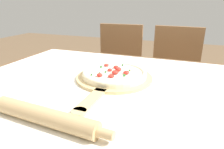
# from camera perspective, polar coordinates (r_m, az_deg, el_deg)

# --- Properties ---
(dining_table) EXTENTS (1.25, 1.04, 0.72)m
(dining_table) POSITION_cam_1_polar(r_m,az_deg,el_deg) (0.91, -3.89, -8.32)
(dining_table) COLOR brown
(dining_table) RESTS_ON ground_plane
(towel_cloth) EXTENTS (1.17, 0.96, 0.00)m
(towel_cloth) POSITION_cam_1_polar(r_m,az_deg,el_deg) (0.87, -4.04, -2.59)
(towel_cloth) COLOR white
(towel_cloth) RESTS_ON dining_table
(pizza_peel) EXTENTS (0.35, 0.52, 0.01)m
(pizza_peel) POSITION_cam_1_polar(r_m,az_deg,el_deg) (0.89, 0.20, -1.25)
(pizza_peel) COLOR tan
(pizza_peel) RESTS_ON towel_cloth
(pizza) EXTENTS (0.29, 0.29, 0.04)m
(pizza) POSITION_cam_1_polar(r_m,az_deg,el_deg) (0.91, 0.66, 0.32)
(pizza) COLOR beige
(pizza) RESTS_ON pizza_peel
(rolling_pin) EXTENTS (0.44, 0.08, 0.05)m
(rolling_pin) POSITION_cam_1_polar(r_m,az_deg,el_deg) (0.61, -18.80, -11.18)
(rolling_pin) COLOR tan
(rolling_pin) RESTS_ON towel_cloth
(chair_left) EXTENTS (0.42, 0.42, 0.88)m
(chair_left) POSITION_cam_1_polar(r_m,az_deg,el_deg) (1.78, 1.75, 1.94)
(chair_left) COLOR brown
(chair_left) RESTS_ON ground_plane
(chair_right) EXTENTS (0.43, 0.43, 0.88)m
(chair_right) POSITION_cam_1_polar(r_m,az_deg,el_deg) (1.70, 17.03, 0.10)
(chair_right) COLOR brown
(chair_right) RESTS_ON ground_plane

